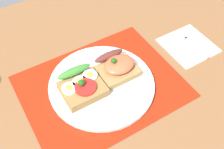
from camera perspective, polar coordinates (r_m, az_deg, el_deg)
ground_plane at (r=70.57cm, az=-2.09°, el=-3.28°), size 120.00×90.00×3.20cm
placemat at (r=69.18cm, az=-2.13°, el=-2.41°), size 38.51×30.17×0.30cm
plate at (r=68.65cm, az=-2.15°, el=-2.07°), size 26.29×26.29×1.03cm
sandwich_egg_tomato at (r=65.97cm, az=-6.25°, el=-2.44°), size 9.93×9.95×4.40cm
sandwich_salmon at (r=69.35cm, az=1.06°, el=1.70°), size 9.71×9.26×5.21cm
napkin at (r=81.63cm, az=15.65°, el=5.75°), size 13.09×13.44×0.60cm
fork at (r=82.06cm, az=16.02°, el=6.37°), size 1.62×13.01×0.32cm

